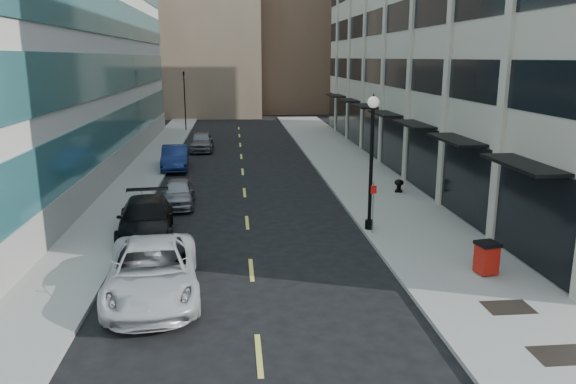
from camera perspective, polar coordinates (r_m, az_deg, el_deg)
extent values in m
cube|color=gray|center=(32.96, 8.70, 0.36)|extent=(5.00, 80.00, 0.15)
cube|color=gray|center=(32.52, -15.97, -0.18)|extent=(3.00, 80.00, 0.15)
cube|color=#B0A795|center=(41.96, 19.85, 14.81)|extent=(14.00, 46.00, 18.00)
cube|color=black|center=(39.90, 9.89, 5.41)|extent=(0.18, 46.00, 3.60)
cube|color=black|center=(39.54, 10.17, 11.88)|extent=(0.12, 46.00, 1.80)
cube|color=black|center=(39.61, 10.39, 16.94)|extent=(0.12, 46.00, 1.80)
cube|color=#B0A795|center=(23.62, 21.84, 16.27)|extent=(0.35, 0.60, 18.00)
cube|color=#B0A795|center=(29.11, 16.31, 15.98)|extent=(0.35, 0.60, 18.00)
cube|color=#B0A795|center=(34.76, 12.57, 15.70)|extent=(0.35, 0.60, 18.00)
cube|color=#B0A795|center=(40.52, 9.89, 15.46)|extent=(0.35, 0.60, 18.00)
cube|color=#B0A795|center=(46.33, 7.88, 15.26)|extent=(0.35, 0.60, 18.00)
cube|color=#B0A795|center=(52.19, 6.33, 15.09)|extent=(0.35, 0.60, 18.00)
cube|color=#B0A795|center=(58.08, 5.09, 14.95)|extent=(0.35, 0.60, 18.00)
cube|color=black|center=(20.92, 22.73, 2.60)|extent=(1.30, 4.00, 0.12)
cube|color=black|center=(26.28, 16.65, 5.11)|extent=(1.30, 4.00, 0.12)
cube|color=black|center=(31.87, 12.63, 6.73)|extent=(1.30, 4.00, 0.12)
cube|color=black|center=(37.59, 9.81, 7.85)|extent=(1.30, 4.00, 0.12)
cube|color=black|center=(43.39, 7.73, 8.65)|extent=(1.30, 4.00, 0.12)
cube|color=black|center=(49.23, 6.14, 9.26)|extent=(1.30, 4.00, 0.12)
cube|color=black|center=(55.11, 4.88, 9.73)|extent=(1.30, 4.00, 0.12)
cube|color=gray|center=(39.37, -16.36, 3.34)|extent=(0.20, 46.00, 1.80)
cube|color=#347579|center=(39.08, -16.58, 6.37)|extent=(0.14, 45.60, 2.40)
cube|color=#347579|center=(38.84, -16.93, 11.49)|extent=(0.14, 45.60, 2.40)
cube|color=#347579|center=(38.90, -17.30, 16.64)|extent=(0.14, 45.60, 2.40)
cube|color=#887259|center=(79.44, -8.43, 18.07)|extent=(14.00, 18.00, 28.00)
cube|color=#887259|center=(90.18, -14.64, 15.32)|extent=(12.00, 14.00, 22.00)
cube|color=#B0A795|center=(79.33, 8.28, 15.19)|extent=(10.00, 14.00, 20.00)
cube|color=black|center=(16.30, 25.98, -14.66)|extent=(1.40, 1.00, 0.01)
cube|color=black|center=(18.48, 21.47, -10.84)|extent=(1.40, 1.00, 0.01)
cube|color=#D8CC4C|center=(15.09, -2.97, -16.20)|extent=(0.15, 2.20, 0.01)
cube|color=#D8CC4C|center=(20.51, -3.75, -7.89)|extent=(0.15, 2.20, 0.01)
cube|color=#D8CC4C|center=(26.19, -4.17, -3.11)|extent=(0.15, 2.20, 0.01)
cube|color=#D8CC4C|center=(31.99, -4.44, -0.05)|extent=(0.15, 2.20, 0.01)
cube|color=#D8CC4C|center=(37.85, -4.63, 2.07)|extent=(0.15, 2.20, 0.01)
cube|color=#D8CC4C|center=(43.74, -4.77, 3.62)|extent=(0.15, 2.20, 0.01)
cube|color=#D8CC4C|center=(49.67, -4.88, 4.80)|extent=(0.15, 2.20, 0.01)
cube|color=#D8CC4C|center=(55.61, -4.96, 5.73)|extent=(0.15, 2.20, 0.01)
cube|color=#D8CC4C|center=(61.56, -5.03, 6.48)|extent=(0.15, 2.20, 0.01)
cylinder|color=black|center=(59.48, -10.43, 8.96)|extent=(0.12, 0.12, 6.00)
imported|color=black|center=(59.33, -10.56, 11.84)|extent=(0.66, 0.66, 1.98)
imported|color=silver|center=(18.53, -13.61, -7.83)|extent=(3.42, 6.40, 1.71)
imported|color=black|center=(24.55, -14.25, -2.68)|extent=(2.84, 5.80, 1.62)
imported|color=gray|center=(29.45, -11.12, -0.07)|extent=(1.80, 4.14, 1.39)
imported|color=navy|center=(39.20, -11.40, 3.44)|extent=(1.97, 5.00, 1.62)
imported|color=slate|center=(46.66, -8.79, 5.10)|extent=(1.87, 4.64, 1.58)
cube|color=#AD150B|center=(20.70, 19.52, -6.40)|extent=(0.74, 0.74, 1.01)
cube|color=black|center=(20.53, 19.64, -4.99)|extent=(0.83, 0.83, 0.12)
cylinder|color=black|center=(21.05, 18.54, -7.28)|extent=(0.06, 0.22, 0.22)
cylinder|color=black|center=(21.22, 19.55, -7.20)|extent=(0.06, 0.22, 0.22)
cylinder|color=black|center=(24.90, 8.23, -3.27)|extent=(0.36, 0.36, 0.40)
cylinder|color=black|center=(24.29, 8.44, 2.58)|extent=(0.16, 0.16, 5.13)
sphere|color=silver|center=(23.93, 8.67, 9.01)|extent=(0.49, 0.49, 0.49)
cone|color=black|center=(23.91, 8.69, 9.67)|extent=(0.13, 0.13, 0.20)
cylinder|color=slate|center=(24.12, 8.62, -1.58)|extent=(0.04, 0.04, 2.23)
cube|color=red|center=(23.91, 8.70, 0.24)|extent=(0.26, 0.08, 0.35)
cube|color=black|center=(32.00, 11.18, 0.11)|extent=(0.50, 0.50, 0.11)
cylinder|color=black|center=(31.95, 11.20, 0.49)|extent=(0.24, 0.24, 0.37)
ellipsoid|color=black|center=(31.89, 11.22, 0.95)|extent=(0.52, 0.52, 0.36)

